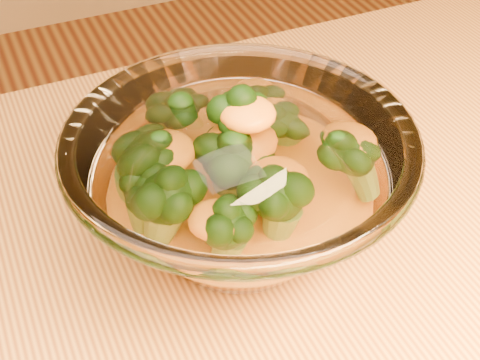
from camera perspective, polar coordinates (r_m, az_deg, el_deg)
name	(u,v)px	position (r m, az deg, el deg)	size (l,w,h in m)	color
glass_bowl	(240,186)	(0.47, 0.00, -0.48)	(0.24, 0.24, 0.11)	white
cheese_sauce	(240,209)	(0.48, 0.00, -2.49)	(0.13, 0.13, 0.04)	orange
broccoli_heap	(227,166)	(0.46, -1.11, 1.23)	(0.17, 0.15, 0.08)	black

